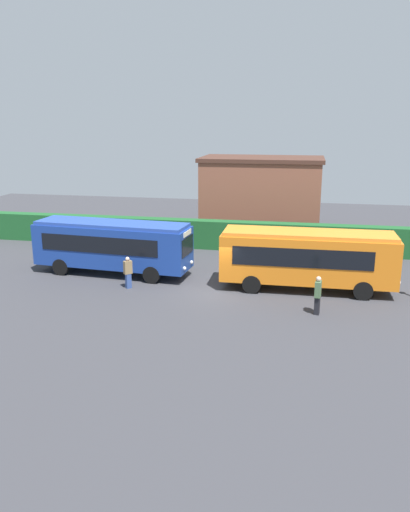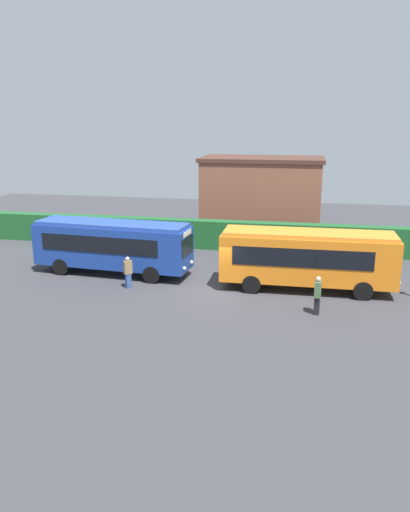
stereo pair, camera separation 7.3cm
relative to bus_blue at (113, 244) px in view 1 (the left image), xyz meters
The scene contains 8 objects.
ground_plane 7.13m from the bus_blue, 15.86° to the right, with size 64.00×64.00×0.00m, color #38383D.
bus_blue is the anchor object (origin of this frame).
bus_orange 11.46m from the bus_blue, ahead, with size 9.44×2.63×3.25m.
person_left 2.56m from the bus_blue, 101.24° to the left, with size 0.50×0.44×1.83m.
person_center 3.15m from the bus_blue, 53.42° to the right, with size 0.49×0.49×1.79m.
person_right 12.78m from the bus_blue, 20.12° to the right, with size 0.33×0.51×1.90m.
hedge_row 9.93m from the bus_blue, 47.98° to the left, with size 44.00×1.05×2.04m, color #1C5427.
depot_building 14.90m from the bus_blue, 58.87° to the left, with size 9.51×5.61×6.18m.
Camera 1 is at (4.57, -25.95, 9.03)m, focal length 35.72 mm.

